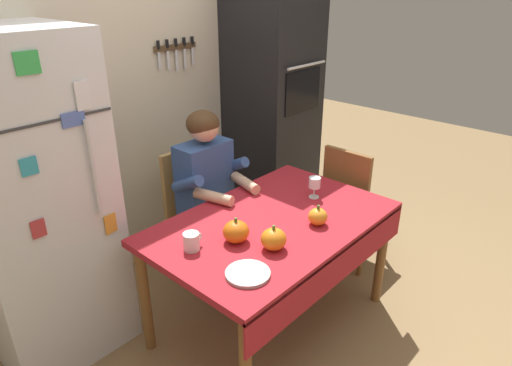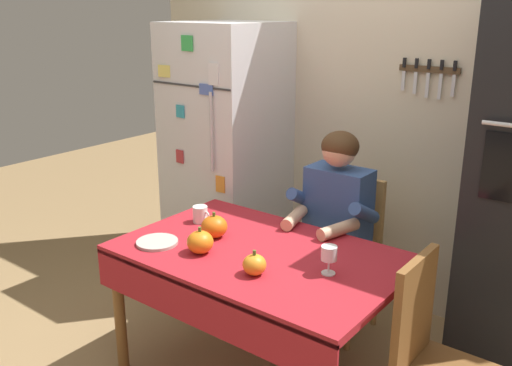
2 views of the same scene
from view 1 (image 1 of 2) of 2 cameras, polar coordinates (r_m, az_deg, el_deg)
The scene contains 14 objects.
ground_plane at distance 2.94m, azimuth 3.44°, elevation -18.03°, with size 10.00×10.00×0.00m, color #93754C.
back_wall_assembly at distance 3.27m, azimuth -14.41°, elevation 11.75°, with size 3.70×0.13×2.60m.
refrigerator at distance 2.64m, azimuth -26.58°, elevation -2.54°, with size 0.68×0.71×1.80m.
wall_oven at distance 3.73m, azimuth 2.10°, elevation 10.07°, with size 0.60×0.64×2.10m.
dining_table at distance 2.58m, azimuth 2.48°, elevation -6.52°, with size 1.40×0.90×0.74m.
chair_behind_person at distance 3.19m, azimuth -7.78°, elevation -3.24°, with size 0.40×0.40×0.93m.
seated_person at distance 2.96m, azimuth -5.65°, elevation -0.55°, with size 0.47×0.55×1.25m.
chair_right_side at distance 3.33m, azimuth 12.02°, elevation -2.33°, with size 0.40×0.40×0.93m.
coffee_mug at distance 2.29m, azimuth -8.20°, elevation -7.37°, with size 0.11×0.08×0.09m.
wine_glass at distance 2.79m, azimuth 7.48°, elevation -0.08°, with size 0.07×0.07×0.14m.
pumpkin_large at distance 2.27m, azimuth 2.25°, elevation -7.15°, with size 0.13×0.13×0.13m.
pumpkin_medium at distance 2.33m, azimuth -2.56°, elevation -6.19°, with size 0.14×0.14×0.14m.
pumpkin_small at distance 2.51m, azimuth 7.87°, elevation -4.26°, with size 0.11×0.11×0.12m.
serving_tray at distance 2.11m, azimuth -1.06°, elevation -11.47°, with size 0.21×0.21×0.02m, color #B7B2A8.
Camera 1 is at (-1.71, -1.32, 2.00)m, focal length 31.39 mm.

